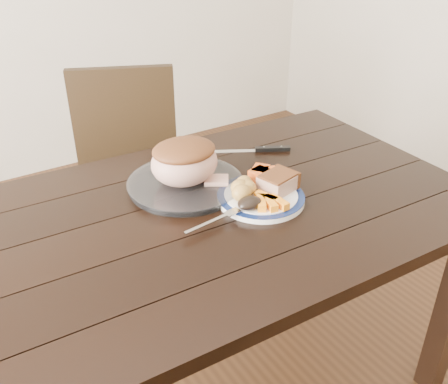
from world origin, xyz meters
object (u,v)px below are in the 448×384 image
dinner_plate (261,198)px  pork_slice (278,183)px  dining_table (197,240)px  chair_far (128,172)px  serving_platter (185,185)px  fork (217,220)px  roast_joint (184,163)px  carving_knife (261,149)px

dinner_plate → pork_slice: bearing=-4.8°
dining_table → chair_far: chair_far is taller
serving_platter → pork_slice: pork_slice is taller
chair_far → pork_slice: size_ratio=9.20×
dining_table → fork: size_ratio=9.16×
chair_far → serving_platter: chair_far is taller
fork → roast_joint: bearing=75.9°
dinner_plate → fork: bearing=-166.4°
dining_table → roast_joint: roast_joint is taller
dinner_plate → carving_knife: bearing=53.2°
pork_slice → carving_knife: size_ratio=0.35×
dining_table → dinner_plate: dinner_plate is taller
chair_far → dinner_plate: bearing=120.9°
roast_joint → carving_knife: bearing=13.3°
chair_far → pork_slice: bearing=124.9°
dining_table → chair_far: size_ratio=1.76×
roast_joint → serving_platter: bearing=0.0°
chair_far → carving_knife: bearing=143.7°
serving_platter → fork: fork is taller
pork_slice → dining_table: bearing=168.6°
dinner_plate → fork: (-0.17, -0.04, 0.01)m
dining_table → dinner_plate: 0.22m
dinner_plate → carving_knife: (0.20, 0.26, -0.00)m
carving_knife → roast_joint: bearing=-137.2°
pork_slice → carving_knife: 0.31m
fork → serving_platter: bearing=75.9°
dining_table → fork: 0.14m
serving_platter → dining_table: bearing=-108.2°
dining_table → chair_far: (0.10, 0.73, -0.13)m
chair_far → roast_joint: size_ratio=4.64×
pork_slice → roast_joint: (-0.20, 0.19, 0.04)m
dinner_plate → carving_knife: 0.33m
chair_far → dinner_plate: chair_far is taller
fork → carving_knife: (0.37, 0.31, -0.01)m
chair_far → fork: (-0.08, -0.82, 0.25)m
dinner_plate → dining_table: bearing=166.8°
chair_far → serving_platter: bearing=109.3°
fork → chair_far: bearing=78.0°
pork_slice → roast_joint: bearing=136.5°
dinner_plate → chair_far: bearing=96.9°
chair_far → fork: 0.86m
chair_far → fork: chair_far is taller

